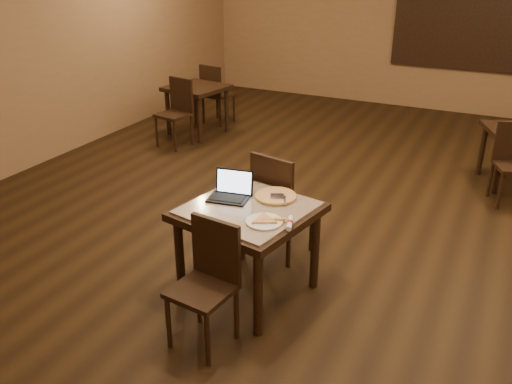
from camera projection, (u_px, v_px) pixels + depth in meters
The scene contains 17 objects.
ground at pixel (331, 231), 5.34m from camera, with size 10.00×10.00×0.00m, color black.
wall_back at pixel (437, 19), 8.81m from camera, with size 8.00×0.02×3.00m, color #92694A.
wall_left at pixel (13, 46), 6.33m from camera, with size 0.02×10.00×3.00m, color #92694A.
mural at pixel (470, 17), 8.55m from camera, with size 2.34×0.05×1.64m.
tiled_table at pixel (248, 219), 4.14m from camera, with size 1.08×1.08×0.76m.
chair_main_near at pixel (208, 276), 3.69m from camera, with size 0.43×0.43×0.90m.
chair_main_far at pixel (279, 200), 4.69m from camera, with size 0.51×0.51×0.99m.
laptop at pixel (231, 191), 4.24m from camera, with size 0.34×0.29×0.21m.
plate at pixel (264, 222), 3.86m from camera, with size 0.27×0.27×0.01m, color white.
pizza_slice at pixel (264, 220), 3.85m from camera, with size 0.21×0.21×0.02m, color beige, non-canonical shape.
pizza_pan at pixel (276, 197), 4.24m from camera, with size 0.35×0.35×0.01m, color silver.
pizza_whole at pixel (276, 196), 4.24m from camera, with size 0.33×0.33×0.02m.
spatula at pixel (277, 196), 4.21m from camera, with size 0.10×0.25×0.01m, color silver.
napkin_roll at pixel (290, 223), 3.81m from camera, with size 0.09×0.18×0.04m.
other_table_b at pixel (197, 94), 7.92m from camera, with size 0.88×0.88×0.72m.
other_table_b_chair_near at pixel (177, 108), 7.50m from camera, with size 0.46×0.46×0.93m.
other_table_b_chair_far at pixel (215, 91), 8.39m from camera, with size 0.46×0.46×0.93m.
Camera 1 is at (1.41, -4.55, 2.55)m, focal length 38.00 mm.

